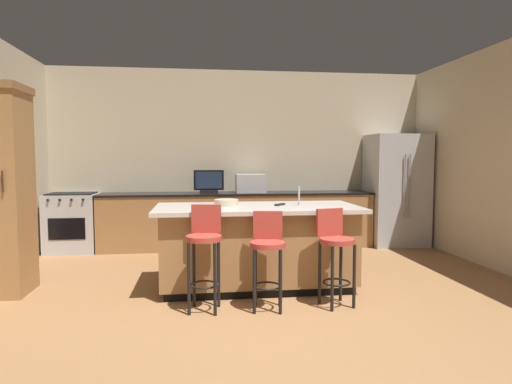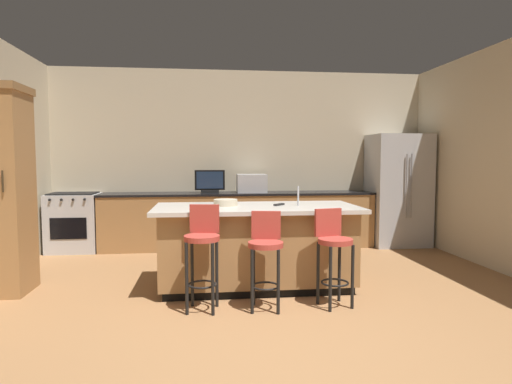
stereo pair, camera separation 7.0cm
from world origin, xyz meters
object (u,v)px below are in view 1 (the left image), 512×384
(fruit_bowl, at_px, (226,203))
(tv_remote, at_px, (280,204))
(refrigerator, at_px, (396,190))
(microwave, at_px, (250,183))
(bar_stool_right, at_px, (335,248))
(cell_phone, at_px, (228,206))
(bar_stool_center, at_px, (268,252))
(range_oven, at_px, (72,222))
(tv_monitor, at_px, (209,183))
(kitchen_island, at_px, (257,246))
(bar_stool_left, at_px, (204,247))

(fruit_bowl, xyz_separation_m, tv_remote, (0.61, -0.03, -0.03))
(refrigerator, height_order, fruit_bowl, refrigerator)
(microwave, distance_m, fruit_bowl, 2.26)
(microwave, height_order, bar_stool_right, microwave)
(fruit_bowl, height_order, cell_phone, fruit_bowl)
(fruit_bowl, bearing_deg, tv_remote, -3.02)
(refrigerator, height_order, bar_stool_center, refrigerator)
(microwave, relative_size, bar_stool_right, 0.50)
(range_oven, relative_size, tv_monitor, 1.93)
(kitchen_island, relative_size, bar_stool_center, 2.42)
(refrigerator, bearing_deg, fruit_bowl, -144.73)
(bar_stool_center, xyz_separation_m, tv_remote, (0.26, 0.76, 0.38))
(kitchen_island, distance_m, microwave, 2.35)
(kitchen_island, bearing_deg, microwave, 85.43)
(kitchen_island, height_order, bar_stool_right, bar_stool_right)
(microwave, xyz_separation_m, tv_monitor, (-0.68, -0.05, 0.02))
(refrigerator, xyz_separation_m, range_oven, (-5.29, 0.07, -0.47))
(range_oven, distance_m, bar_stool_left, 3.58)
(tv_monitor, distance_m, bar_stool_center, 3.02)
(fruit_bowl, bearing_deg, microwave, 76.55)
(bar_stool_left, distance_m, bar_stool_right, 1.29)
(cell_phone, height_order, tv_remote, tv_remote)
(kitchen_island, bearing_deg, tv_remote, 8.01)
(bar_stool_center, bearing_deg, range_oven, 140.87)
(bar_stool_right, relative_size, tv_remote, 5.63)
(microwave, xyz_separation_m, bar_stool_right, (0.51, -2.97, -0.48))
(refrigerator, relative_size, bar_stool_right, 1.94)
(range_oven, xyz_separation_m, tv_monitor, (2.13, -0.05, 0.62))
(kitchen_island, bearing_deg, refrigerator, 39.52)
(bar_stool_center, height_order, tv_remote, tv_remote)
(tv_monitor, xyz_separation_m, bar_stool_center, (0.51, -2.94, -0.52))
(bar_stool_left, height_order, cell_phone, bar_stool_left)
(kitchen_island, relative_size, tv_remote, 13.39)
(refrigerator, relative_size, bar_stool_center, 1.98)
(microwave, xyz_separation_m, cell_phone, (-0.51, -2.21, -0.12))
(kitchen_island, height_order, bar_stool_left, bar_stool_left)
(refrigerator, distance_m, bar_stool_right, 3.52)
(bar_stool_left, distance_m, bar_stool_center, 0.61)
(refrigerator, xyz_separation_m, microwave, (-2.48, 0.07, 0.13))
(refrigerator, height_order, microwave, refrigerator)
(fruit_bowl, bearing_deg, bar_stool_right, -36.89)
(tv_monitor, bearing_deg, fruit_bowl, -85.85)
(kitchen_island, relative_size, cell_phone, 15.17)
(range_oven, height_order, microwave, microwave)
(fruit_bowl, bearing_deg, refrigerator, 35.27)
(refrigerator, distance_m, bar_stool_center, 3.96)
(range_oven, relative_size, tv_remote, 5.45)
(refrigerator, bearing_deg, cell_phone, -144.40)
(range_oven, bearing_deg, bar_stool_right, -41.82)
(kitchen_island, relative_size, tv_monitor, 4.74)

